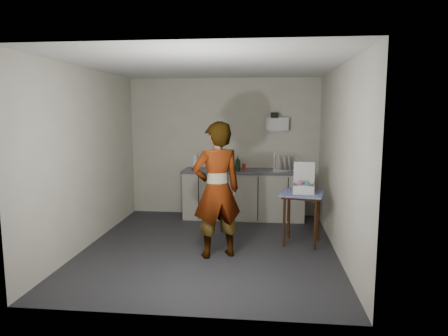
# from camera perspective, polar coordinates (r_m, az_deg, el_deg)

# --- Properties ---
(ground) EXTENTS (4.00, 4.00, 0.00)m
(ground) POSITION_cam_1_polar(r_m,az_deg,el_deg) (5.96, -2.04, -11.27)
(ground) COLOR #242429
(ground) RESTS_ON ground
(wall_back) EXTENTS (3.60, 0.02, 2.60)m
(wall_back) POSITION_cam_1_polar(r_m,az_deg,el_deg) (7.63, -0.02, 2.99)
(wall_back) COLOR beige
(wall_back) RESTS_ON ground
(wall_right) EXTENTS (0.02, 4.00, 2.60)m
(wall_right) POSITION_cam_1_polar(r_m,az_deg,el_deg) (5.70, 16.02, 0.97)
(wall_right) COLOR beige
(wall_right) RESTS_ON ground
(wall_left) EXTENTS (0.02, 4.00, 2.60)m
(wall_left) POSITION_cam_1_polar(r_m,az_deg,el_deg) (6.17, -18.79, 1.38)
(wall_left) COLOR beige
(wall_left) RESTS_ON ground
(ceiling) EXTENTS (3.60, 4.00, 0.01)m
(ceiling) POSITION_cam_1_polar(r_m,az_deg,el_deg) (5.66, -2.17, 14.37)
(ceiling) COLOR white
(ceiling) RESTS_ON wall_back
(kitchen_counter) EXTENTS (2.24, 0.62, 0.91)m
(kitchen_counter) POSITION_cam_1_polar(r_m,az_deg,el_deg) (7.44, 2.82, -3.95)
(kitchen_counter) COLOR black
(kitchen_counter) RESTS_ON ground
(wall_shelf) EXTENTS (0.42, 0.18, 0.37)m
(wall_shelf) POSITION_cam_1_polar(r_m,az_deg,el_deg) (7.50, 7.59, 6.25)
(wall_shelf) COLOR white
(wall_shelf) RESTS_ON ground
(side_table) EXTENTS (0.72, 0.72, 0.78)m
(side_table) POSITION_cam_1_polar(r_m,az_deg,el_deg) (6.05, 11.09, -4.40)
(side_table) COLOR #3C1C0D
(side_table) RESTS_ON ground
(standing_man) EXTENTS (0.80, 0.68, 1.85)m
(standing_man) POSITION_cam_1_polar(r_m,az_deg,el_deg) (5.38, -1.02, -3.18)
(standing_man) COLOR #B2A593
(standing_man) RESTS_ON ground
(soap_bottle) EXTENTS (0.13, 0.13, 0.27)m
(soap_bottle) POSITION_cam_1_polar(r_m,az_deg,el_deg) (7.27, 1.97, 0.70)
(soap_bottle) COLOR black
(soap_bottle) RESTS_ON kitchen_counter
(soda_can) EXTENTS (0.06, 0.06, 0.12)m
(soda_can) POSITION_cam_1_polar(r_m,az_deg,el_deg) (7.32, 2.90, 0.16)
(soda_can) COLOR red
(soda_can) RESTS_ON kitchen_counter
(dark_bottle) EXTENTS (0.07, 0.07, 0.23)m
(dark_bottle) POSITION_cam_1_polar(r_m,az_deg,el_deg) (7.37, 0.97, 0.66)
(dark_bottle) COLOR black
(dark_bottle) RESTS_ON kitchen_counter
(paper_towel) EXTENTS (0.15, 0.15, 0.27)m
(paper_towel) POSITION_cam_1_polar(r_m,az_deg,el_deg) (7.39, -4.13, 0.75)
(paper_towel) COLOR black
(paper_towel) RESTS_ON kitchen_counter
(dish_rack) EXTENTS (0.44, 0.33, 0.31)m
(dish_rack) POSITION_cam_1_polar(r_m,az_deg,el_deg) (7.41, 8.67, 0.25)
(dish_rack) COLOR white
(dish_rack) RESTS_ON kitchen_counter
(bakery_box) EXTENTS (0.34, 0.35, 0.44)m
(bakery_box) POSITION_cam_1_polar(r_m,az_deg,el_deg) (6.02, 11.30, -2.54)
(bakery_box) COLOR white
(bakery_box) RESTS_ON side_table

